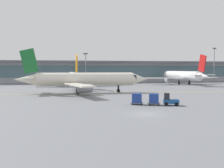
{
  "coord_description": "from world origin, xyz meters",
  "views": [
    {
      "loc": [
        -12.07,
        -34.8,
        6.26
      ],
      "look_at": [
        -0.5,
        20.07,
        3.0
      ],
      "focal_mm": 43.13,
      "sensor_mm": 36.0,
      "label": 1
    }
  ],
  "objects": [
    {
      "name": "baggage_tug",
      "position": [
        6.88,
        7.5,
        0.89
      ],
      "size": [
        2.93,
        2.35,
        2.1
      ],
      "rotation": [
        0.0,
        0.0,
        -0.38
      ],
      "color": "#194C8C",
      "rests_on": "ground_plane"
    },
    {
      "name": "terminal_concourse",
      "position": [
        0.0,
        86.24,
        4.92
      ],
      "size": [
        172.57,
        11.0,
        9.6
      ],
      "color": "#9EA3A8",
      "rests_on": "ground_plane"
    },
    {
      "name": "taxiing_regional_jet",
      "position": [
        -4.98,
        33.82,
        3.38
      ],
      "size": [
        34.05,
        31.63,
        11.28
      ],
      "rotation": [
        0.0,
        0.0,
        -0.06
      ],
      "color": "silver",
      "rests_on": "ground_plane"
    },
    {
      "name": "apron_light_mast_2",
      "position": [
        59.59,
        76.85,
        8.55
      ],
      "size": [
        1.8,
        0.36,
        15.71
      ],
      "color": "gray",
      "rests_on": "ground_plane"
    },
    {
      "name": "cargo_dolly_trailing",
      "position": [
        1.69,
        9.55,
        1.05
      ],
      "size": [
        2.54,
        2.26,
        1.94
      ],
      "rotation": [
        0.0,
        0.0,
        -0.38
      ],
      "color": "#595B60",
      "rests_on": "ground_plane"
    },
    {
      "name": "gate_airplane_1",
      "position": [
        -5.8,
        60.14,
        3.2
      ],
      "size": [
        29.97,
        32.12,
        10.67
      ],
      "rotation": [
        0.0,
        0.0,
        1.58
      ],
      "color": "silver",
      "rests_on": "ground_plane"
    },
    {
      "name": "apron_light_mast_1",
      "position": [
        0.43,
        78.34,
        7.02
      ],
      "size": [
        1.8,
        0.36,
        12.68
      ],
      "color": "gray",
      "rests_on": "ground_plane"
    },
    {
      "name": "taxiway_centreline_stripe",
      "position": [
        -4.55,
        31.8,
        0.0
      ],
      "size": [
        109.85,
        6.52,
        0.01
      ],
      "primitive_type": "cube",
      "rotation": [
        0.0,
        0.0,
        -0.06
      ],
      "color": "yellow",
      "rests_on": "ground_plane"
    },
    {
      "name": "gate_airplane_2",
      "position": [
        37.19,
        63.78,
        3.37
      ],
      "size": [
        31.55,
        33.98,
        11.25
      ],
      "rotation": [
        0.0,
        0.0,
        1.63
      ],
      "color": "white",
      "rests_on": "ground_plane"
    },
    {
      "name": "ground_plane",
      "position": [
        0.0,
        0.0,
        0.0
      ],
      "size": [
        400.0,
        400.0,
        0.0
      ],
      "primitive_type": "plane",
      "color": "slate"
    },
    {
      "name": "cargo_dolly_lead",
      "position": [
        4.39,
        8.48,
        1.05
      ],
      "size": [
        2.54,
        2.26,
        1.94
      ],
      "rotation": [
        0.0,
        0.0,
        -0.38
      ],
      "color": "#595B60",
      "rests_on": "ground_plane"
    }
  ]
}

